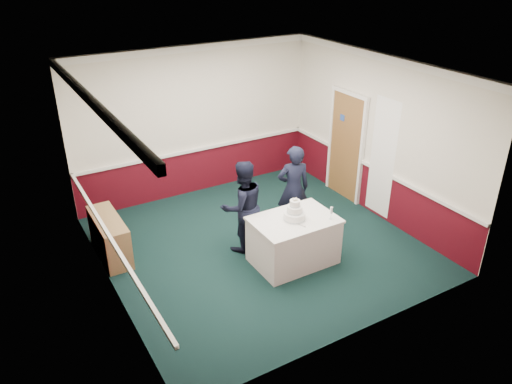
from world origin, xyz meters
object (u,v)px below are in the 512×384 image
person_man (243,207)px  person_woman (293,189)px  sideboard (110,237)px  champagne_flute (331,211)px  wedding_cake (295,213)px  cake_knife (300,225)px  cake_table (293,240)px

person_man → person_woman: (1.09, 0.12, 0.00)m
sideboard → champagne_flute: size_ratio=5.85×
sideboard → wedding_cake: (2.50, -1.67, 0.55)m
wedding_cake → sideboard: bearing=146.3°
sideboard → wedding_cake: size_ratio=3.30×
sideboard → cake_knife: (2.47, -1.87, 0.44)m
cake_table → wedding_cake: size_ratio=3.63×
wedding_cake → person_man: size_ratio=0.23×
sideboard → cake_knife: 3.13m
cake_table → person_man: person_man is taller
cake_table → person_man: 1.00m
cake_table → person_woman: person_woman is taller
sideboard → champagne_flute: 3.63m
wedding_cake → person_man: bearing=123.8°
cake_knife → champagne_flute: 0.55m
wedding_cake → cake_knife: wedding_cake is taller
cake_table → champagne_flute: size_ratio=6.44×
cake_table → person_woman: bearing=56.8°
sideboard → person_man: size_ratio=0.75×
cake_knife → person_woman: size_ratio=0.14×
person_man → champagne_flute: bearing=135.4°
person_man → cake_knife: bearing=117.7°
person_woman → sideboard: bearing=2.7°
sideboard → cake_table: bearing=-33.7°
sideboard → person_woman: person_woman is taller
cake_table → wedding_cake: bearing=90.0°
wedding_cake → cake_knife: bearing=-98.5°
sideboard → champagne_flute: bearing=-33.0°
sideboard → cake_knife: cake_knife is taller
sideboard → cake_table: (2.50, -1.67, 0.05)m
cake_table → champagne_flute: 0.78m
cake_table → wedding_cake: 0.50m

